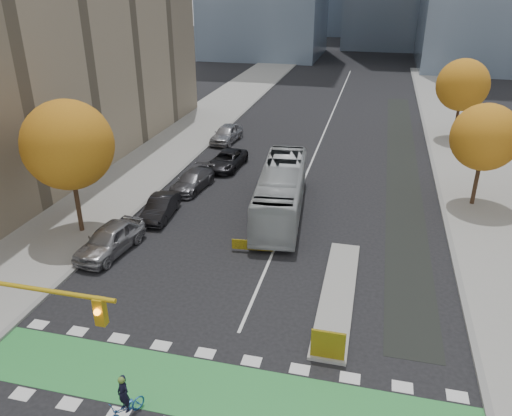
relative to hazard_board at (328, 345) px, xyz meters
The scene contains 19 objects.
sidewalk_west 23.59m from the hazard_board, 137.92° to the left, with size 7.00×120.00×0.15m, color gray.
sidewalk_east 18.45m from the hazard_board, 58.98° to the left, with size 7.00×120.00×0.15m, color gray.
curb_west 21.12m from the hazard_board, 131.54° to the left, with size 0.30×120.00×0.16m, color gray.
curb_east 16.92m from the hazard_board, 69.21° to the left, with size 0.30×120.00×0.16m, color gray.
bike_crossing 4.89m from the hazard_board, 145.98° to the right, with size 20.00×3.00×0.01m, color #2D8C3E.
centre_line 36.03m from the hazard_board, 96.38° to the left, with size 0.15×70.00×0.01m, color silver.
bike_lane_paint 26.05m from the hazard_board, 82.27° to the left, with size 2.50×50.00×0.01m, color black.
median_island 4.85m from the hazard_board, 90.00° to the left, with size 1.60×10.00×0.16m, color gray.
hazard_board is the anchor object (origin of this frame).
tree_west 18.44m from the hazard_board, 154.01° to the left, with size 5.20×5.20×8.22m.
tree_east_near 19.93m from the hazard_board, 65.80° to the left, with size 4.40×4.40×7.08m.
tree_east_far 35.13m from the hazard_board, 75.88° to the left, with size 4.80×4.80×7.65m.
cyclist 8.11m from the hazard_board, 144.59° to the right, with size 1.22×1.76×1.93m.
bus 14.20m from the hazard_board, 108.94° to the left, with size 2.69×11.48×3.20m, color #B3B8BB.
parked_car_a 14.30m from the hazard_board, 155.36° to the left, with size 1.99×4.95×1.69m, color gray.
parked_car_b 16.34m from the hazard_board, 137.85° to the left, with size 1.47×4.21×1.39m, color black.
parked_car_c 19.83m from the hazard_board, 126.39° to the left, with size 1.91×4.69×1.36m, color #4F4F54.
parked_car_d 23.48m from the hazard_board, 116.79° to the left, with size 2.28×4.93×1.37m, color black.
parked_car_e 30.56m from the hazard_board, 114.55° to the left, with size 1.95×4.84×1.65m, color #A3A3A8.
Camera 1 is at (4.97, -12.04, 14.33)m, focal length 35.00 mm.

